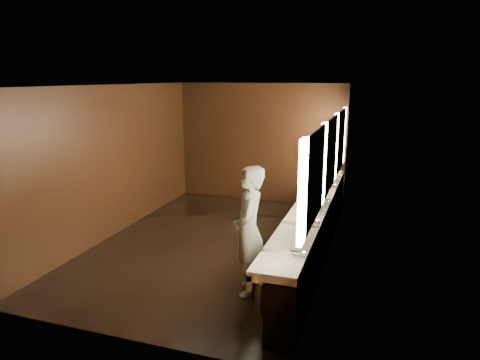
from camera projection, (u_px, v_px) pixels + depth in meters
name	position (u px, v px, depth m)	size (l,w,h in m)	color
floor	(214.00, 244.00, 7.71)	(6.00, 6.00, 0.00)	black
ceiling	(212.00, 85.00, 7.05)	(4.00, 6.00, 0.02)	#2D2D2B
wall_back	(260.00, 143.00, 10.15)	(4.00, 0.02, 2.80)	black
wall_front	(110.00, 223.00, 4.61)	(4.00, 0.02, 2.80)	black
wall_left	(114.00, 161.00, 7.99)	(0.02, 6.00, 2.80)	black
wall_right	(331.00, 176.00, 6.77)	(0.02, 6.00, 2.80)	black
sink_counter	(315.00, 229.00, 7.05)	(0.55, 5.40, 1.01)	black
mirror_band	(330.00, 154.00, 6.69)	(0.06, 5.03, 1.15)	#FEE7BF
person	(249.00, 231.00, 5.79)	(0.66, 0.43, 1.80)	#92D4DA
trash_bin	(273.00, 296.00, 5.36)	(0.33, 0.33, 0.51)	black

